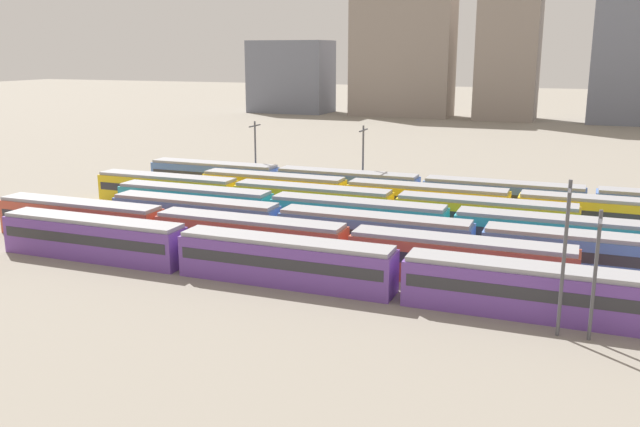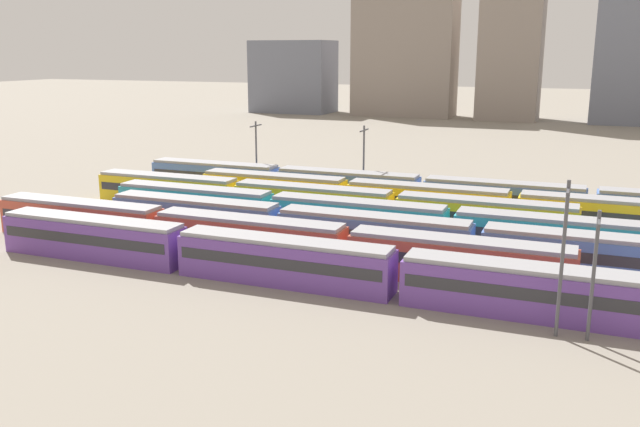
% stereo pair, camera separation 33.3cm
% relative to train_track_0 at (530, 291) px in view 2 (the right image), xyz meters
% --- Properties ---
extents(ground_plane, '(600.00, 600.00, 0.00)m').
position_rel_train_track_0_xyz_m(ground_plane, '(-33.57, 15.60, -1.90)').
color(ground_plane, gray).
extents(train_track_0, '(93.60, 3.06, 3.75)m').
position_rel_train_track_0_xyz_m(train_track_0, '(0.00, 0.00, 0.00)').
color(train_track_0, '#6B429E').
rests_on(train_track_0, ground_plane).
extents(train_track_1, '(55.80, 3.06, 3.75)m').
position_rel_train_track_0_xyz_m(train_track_1, '(-24.76, 5.20, -0.00)').
color(train_track_1, '#BC4C38').
rests_on(train_track_1, ground_plane).
extents(train_track_2, '(55.80, 3.06, 3.75)m').
position_rel_train_track_0_xyz_m(train_track_2, '(-14.69, 10.40, -0.00)').
color(train_track_2, '#4C70BC').
rests_on(train_track_2, ground_plane).
extents(train_track_3, '(55.80, 3.06, 3.75)m').
position_rel_train_track_0_xyz_m(train_track_3, '(-17.99, 15.60, -0.00)').
color(train_track_3, teal).
rests_on(train_track_3, ground_plane).
extents(train_track_4, '(55.80, 3.06, 3.75)m').
position_rel_train_track_0_xyz_m(train_track_4, '(-24.97, 20.80, -0.00)').
color(train_track_4, yellow).
rests_on(train_track_4, ground_plane).
extents(train_track_6, '(112.50, 3.06, 3.75)m').
position_rel_train_track_0_xyz_m(train_track_6, '(3.86, 31.20, 0.00)').
color(train_track_6, '#4C70BC').
rests_on(train_track_6, ground_plane).
extents(catenary_pole_0, '(0.24, 3.20, 8.66)m').
position_rel_train_track_0_xyz_m(catenary_pole_0, '(3.95, -2.88, 2.95)').
color(catenary_pole_0, '#4C4C51').
rests_on(catenary_pole_0, ground_plane).
extents(catenary_pole_1, '(0.24, 3.20, 9.14)m').
position_rel_train_track_0_xyz_m(catenary_pole_1, '(-38.50, 33.97, 3.20)').
color(catenary_pole_1, '#4C4C51').
rests_on(catenary_pole_1, ground_plane).
extents(catenary_pole_2, '(0.24, 3.20, 10.44)m').
position_rel_train_track_0_xyz_m(catenary_pole_2, '(2.02, -2.91, 3.87)').
color(catenary_pole_2, '#4C4C51').
rests_on(catenary_pole_2, ground_plane).
extents(catenary_pole_3, '(0.24, 3.20, 9.14)m').
position_rel_train_track_0_xyz_m(catenary_pole_3, '(-23.38, 34.19, 3.20)').
color(catenary_pole_3, '#4C4C51').
rests_on(catenary_pole_3, ground_plane).
extents(distant_building_0, '(23.76, 14.31, 21.28)m').
position_rel_train_track_0_xyz_m(distant_building_0, '(-81.69, 144.54, 8.74)').
color(distant_building_0, slate).
rests_on(distant_building_0, ground_plane).
extents(distant_building_1, '(28.32, 12.61, 32.79)m').
position_rel_train_track_0_xyz_m(distant_building_1, '(-47.20, 144.54, 14.49)').
color(distant_building_1, gray).
rests_on(distant_building_1, ground_plane).
extents(distant_building_2, '(15.75, 15.32, 47.82)m').
position_rel_train_track_0_xyz_m(distant_building_2, '(-18.12, 144.54, 22.01)').
color(distant_building_2, gray).
rests_on(distant_building_2, ground_plane).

